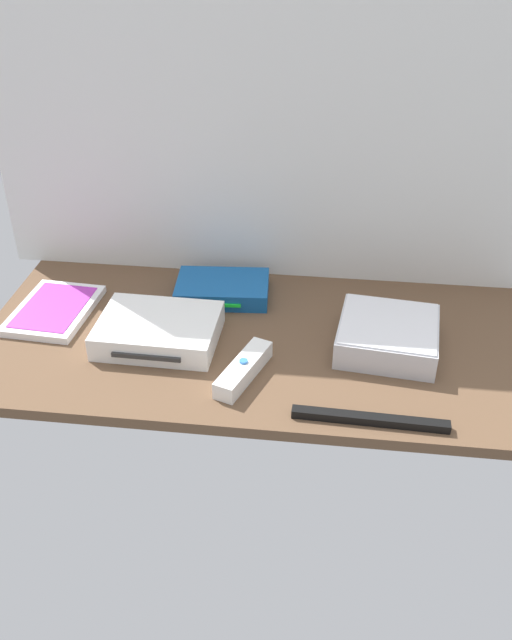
{
  "coord_description": "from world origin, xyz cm",
  "views": [
    {
      "loc": [
        12.32,
        -101.21,
        70.54
      ],
      "look_at": [
        0.0,
        0.0,
        4.0
      ],
      "focal_mm": 38.53,
      "sensor_mm": 36.0,
      "label": 1
    }
  ],
  "objects_px": {
    "sensor_bar": "(370,419)",
    "mini_computer": "(388,337)",
    "network_router": "(223,289)",
    "remote_wand": "(244,369)",
    "game_case": "(54,310)",
    "game_console": "(159,330)"
  },
  "relations": [
    {
      "from": "remote_wand",
      "to": "sensor_bar",
      "type": "distance_m",
      "value": 0.23
    },
    {
      "from": "game_case",
      "to": "remote_wand",
      "type": "xyz_separation_m",
      "value": [
        0.39,
        -0.15,
        0.01
      ]
    },
    {
      "from": "game_console",
      "to": "game_case",
      "type": "xyz_separation_m",
      "value": [
        -0.22,
        0.06,
        -0.01
      ]
    },
    {
      "from": "game_case",
      "to": "sensor_bar",
      "type": "xyz_separation_m",
      "value": [
        0.59,
        -0.24,
        -0.0
      ]
    },
    {
      "from": "remote_wand",
      "to": "sensor_bar",
      "type": "height_order",
      "value": "remote_wand"
    },
    {
      "from": "sensor_bar",
      "to": "mini_computer",
      "type": "bearing_deg",
      "value": 82.66
    },
    {
      "from": "game_case",
      "to": "network_router",
      "type": "distance_m",
      "value": 0.33
    },
    {
      "from": "network_router",
      "to": "game_case",
      "type": "bearing_deg",
      "value": -166.05
    },
    {
      "from": "network_router",
      "to": "remote_wand",
      "type": "xyz_separation_m",
      "value": [
        0.08,
        -0.25,
        -0.0
      ]
    },
    {
      "from": "game_console",
      "to": "network_router",
      "type": "xyz_separation_m",
      "value": [
        0.09,
        0.17,
        -0.0
      ]
    },
    {
      "from": "network_router",
      "to": "remote_wand",
      "type": "height_order",
      "value": "same"
    },
    {
      "from": "game_console",
      "to": "sensor_bar",
      "type": "relative_size",
      "value": 0.89
    },
    {
      "from": "mini_computer",
      "to": "remote_wand",
      "type": "height_order",
      "value": "mini_computer"
    },
    {
      "from": "game_console",
      "to": "game_case",
      "type": "distance_m",
      "value": 0.23
    },
    {
      "from": "mini_computer",
      "to": "sensor_bar",
      "type": "height_order",
      "value": "mini_computer"
    },
    {
      "from": "mini_computer",
      "to": "network_router",
      "type": "xyz_separation_m",
      "value": [
        -0.32,
        0.14,
        -0.01
      ]
    },
    {
      "from": "network_router",
      "to": "remote_wand",
      "type": "bearing_deg",
      "value": -77.36
    },
    {
      "from": "mini_computer",
      "to": "game_console",
      "type": "bearing_deg",
      "value": -176.82
    },
    {
      "from": "game_console",
      "to": "mini_computer",
      "type": "height_order",
      "value": "mini_computer"
    },
    {
      "from": "sensor_bar",
      "to": "remote_wand",
      "type": "bearing_deg",
      "value": 158.29
    },
    {
      "from": "game_console",
      "to": "remote_wand",
      "type": "distance_m",
      "value": 0.19
    },
    {
      "from": "mini_computer",
      "to": "game_case",
      "type": "xyz_separation_m",
      "value": [
        -0.63,
        0.04,
        -0.02
      ]
    }
  ]
}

